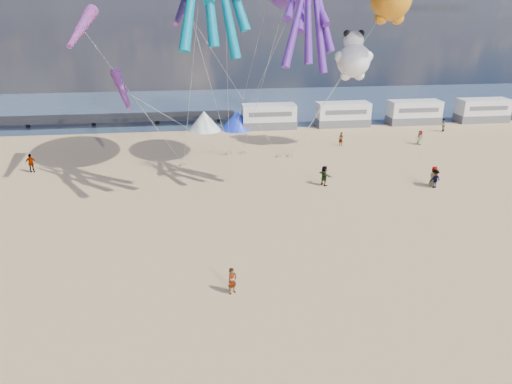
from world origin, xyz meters
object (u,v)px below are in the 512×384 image
motorhome_0 (269,116)px  windsock_mid (184,6)px  beachgoer_1 (443,125)px  beachgoer_6 (420,138)px  beachgoer_0 (434,176)px  beachgoer_4 (324,176)px  sandbag_e (229,153)px  motorhome_1 (343,114)px  motorhome_3 (482,110)px  windsock_left (82,27)px  tent_blue (237,120)px  sandbag_a (184,165)px  motorhome_2 (414,112)px  sandbag_c (290,156)px  tent_white (204,121)px  beachgoer_5 (341,139)px  sandbag_b (243,153)px  beachgoer_3 (31,163)px  sandbag_d (279,156)px  standing_person (232,281)px  windsock_right (122,90)px  beachgoer_2 (435,179)px  kite_panda (354,60)px

motorhome_0 → windsock_mid: windsock_mid is taller
beachgoer_1 → windsock_mid: windsock_mid is taller
beachgoer_6 → beachgoer_0: bearing=-47.5°
beachgoer_4 → sandbag_e: beachgoer_4 is taller
motorhome_0 → beachgoer_4: (1.60, -20.19, -0.64)m
motorhome_1 → windsock_mid: size_ratio=1.09×
motorhome_3 → windsock_left: 50.10m
tent_blue → windsock_left: 24.57m
windsock_mid → sandbag_a: bearing=120.7°
motorhome_2 → sandbag_c: 22.24m
tent_white → windsock_mid: bearing=-95.0°
beachgoer_5 → motorhome_2: bearing=85.2°
motorhome_1 → sandbag_b: motorhome_1 is taller
motorhome_0 → sandbag_a: 17.05m
windsock_left → windsock_mid: size_ratio=1.10×
motorhome_3 → beachgoer_3: motorhome_3 is taller
motorhome_3 → windsock_left: windsock_left is taller
motorhome_2 → tent_white: bearing=180.0°
beachgoer_5 → sandbag_b: size_ratio=3.01×
sandbag_d → windsock_mid: bearing=-153.0°
tent_blue → sandbag_c: size_ratio=8.00×
standing_person → windsock_right: bearing=79.0°
windsock_mid → motorhome_1: bearing=54.2°
windsock_mid → windsock_right: (-5.20, -1.40, -6.17)m
motorhome_1 → sandbag_b: bearing=-143.1°
tent_white → windsock_mid: windsock_mid is taller
sandbag_d → sandbag_c: bearing=-1.0°
windsock_left → sandbag_a: bearing=34.8°
sandbag_b → beachgoer_0: bearing=-36.7°
motorhome_2 → beachgoer_1: size_ratio=4.15×
motorhome_3 → windsock_right: (-43.12, -17.77, 6.49)m
beachgoer_0 → sandbag_e: 19.85m
sandbag_a → tent_blue: bearing=64.8°
beachgoer_1 → beachgoer_2: size_ratio=0.99×
beachgoer_5 → sandbag_b: bearing=-121.7°
motorhome_1 → sandbag_d: size_ratio=13.20×
sandbag_c → kite_panda: kite_panda is taller
kite_panda → windsock_right: size_ratio=1.21×
beachgoer_4 → kite_panda: kite_panda is taller
motorhome_0 → sandbag_e: motorhome_0 is taller
standing_person → beachgoer_6: (22.75, 25.59, 0.04)m
tent_blue → beachgoer_4: tent_blue is taller
tent_white → sandbag_d: tent_white is taller
motorhome_0 → motorhome_1: size_ratio=1.00×
beachgoer_4 → beachgoer_6: (13.76, 10.79, -0.07)m
motorhome_1 → motorhome_3: (19.00, 0.00, 0.00)m
tent_blue → beachgoer_6: size_ratio=2.54×
beachgoer_0 → beachgoer_6: 12.97m
beachgoer_2 → sandbag_e: size_ratio=3.21×
beachgoer_6 → sandbag_d: beachgoer_6 is taller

